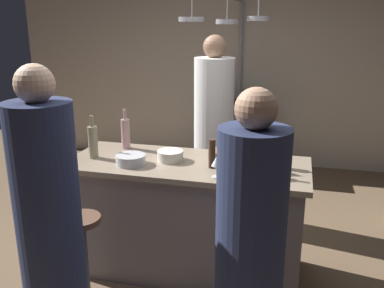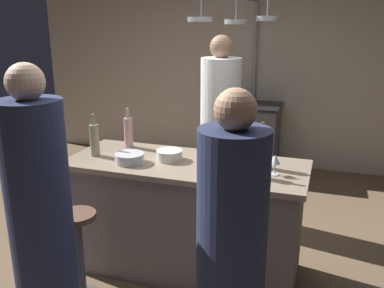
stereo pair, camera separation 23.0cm
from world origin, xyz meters
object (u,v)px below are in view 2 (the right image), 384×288
(pepper_mill, at_px, (209,154))
(wine_bottle_red, at_px, (222,154))
(stove_range, at_px, (248,137))
(mixing_bowl_wooden, at_px, (220,155))
(wine_glass_by_chef, at_px, (211,163))
(mixing_bowl_steel, at_px, (130,158))
(bar_stool_right, at_px, (232,284))
(wine_bottle_amber, at_px, (261,150))
(wine_bottle_green, at_px, (252,161))
(guest_left, at_px, (41,223))
(wine_bottle_rose, at_px, (128,132))
(bar_stool_left, at_px, (80,254))
(mixing_bowl_ceramic, at_px, (169,155))
(wine_glass_near_right_guest, at_px, (275,160))
(guest_right, at_px, (231,263))
(chef, at_px, (219,137))
(wine_bottle_white, at_px, (95,139))

(pepper_mill, bearing_deg, wine_bottle_red, -18.45)
(stove_range, height_order, mixing_bowl_wooden, mixing_bowl_wooden)
(wine_glass_by_chef, distance_m, mixing_bowl_steel, 0.67)
(bar_stool_right, xyz_separation_m, pepper_mill, (-0.32, 0.55, 0.63))
(wine_bottle_amber, bearing_deg, wine_bottle_green, -98.44)
(guest_left, relative_size, wine_bottle_rose, 5.19)
(wine_bottle_red, xyz_separation_m, wine_glass_by_chef, (-0.03, -0.15, -0.02))
(bar_stool_right, distance_m, mixing_bowl_wooden, 0.98)
(bar_stool_left, bearing_deg, bar_stool_right, 0.00)
(wine_bottle_amber, height_order, wine_bottle_rose, wine_bottle_amber)
(mixing_bowl_ceramic, xyz_separation_m, mixing_bowl_wooden, (0.37, 0.12, -0.00))
(bar_stool_left, xyz_separation_m, pepper_mill, (0.76, 0.55, 0.63))
(wine_glass_by_chef, distance_m, mixing_bowl_wooden, 0.39)
(bar_stool_left, height_order, guest_left, guest_left)
(stove_range, bearing_deg, wine_glass_near_right_guest, -75.13)
(pepper_mill, height_order, wine_bottle_red, wine_bottle_red)
(guest_right, distance_m, wine_bottle_rose, 1.71)
(wine_bottle_red, height_order, mixing_bowl_wooden, wine_bottle_red)
(guest_right, height_order, wine_bottle_rose, guest_right)
(guest_left, xyz_separation_m, wine_glass_near_right_guest, (1.20, 0.93, 0.21))
(wine_bottle_green, xyz_separation_m, wine_glass_near_right_guest, (0.15, 0.08, -0.00))
(chef, relative_size, pepper_mill, 8.55)
(bar_stool_left, xyz_separation_m, guest_left, (0.02, -0.37, 0.42))
(wine_bottle_amber, relative_size, wine_glass_by_chef, 2.28)
(bar_stool_right, distance_m, guest_right, 0.53)
(pepper_mill, distance_m, wine_glass_by_chef, 0.19)
(bar_stool_right, relative_size, wine_bottle_white, 2.05)
(mixing_bowl_steel, bearing_deg, pepper_mill, 7.48)
(wine_glass_by_chef, bearing_deg, guest_left, -137.29)
(stove_range, height_order, wine_bottle_rose, wine_bottle_rose)
(wine_bottle_green, relative_size, wine_glass_near_right_guest, 1.97)
(mixing_bowl_wooden, bearing_deg, bar_stool_right, -69.14)
(pepper_mill, distance_m, mixing_bowl_wooden, 0.21)
(bar_stool_left, distance_m, guest_left, 0.56)
(wine_bottle_red, height_order, wine_bottle_white, wine_bottle_white)
(wine_bottle_white, distance_m, wine_bottle_green, 1.24)
(chef, bearing_deg, mixing_bowl_steel, -108.68)
(stove_range, relative_size, wine_glass_near_right_guest, 6.10)
(mixing_bowl_steel, bearing_deg, wine_glass_by_chef, -8.86)
(guest_left, xyz_separation_m, mixing_bowl_steel, (0.14, 0.84, 0.14))
(guest_left, relative_size, wine_glass_near_right_guest, 11.71)
(chef, relative_size, mixing_bowl_wooden, 9.07)
(guest_right, relative_size, wine_bottle_green, 5.67)
(wine_bottle_amber, distance_m, wine_bottle_green, 0.21)
(wine_glass_near_right_guest, bearing_deg, wine_bottle_amber, 132.76)
(wine_glass_by_chef, bearing_deg, wine_bottle_rose, 151.03)
(guest_right, relative_size, wine_bottle_rose, 4.96)
(bar_stool_right, distance_m, wine_bottle_white, 1.51)
(guest_right, relative_size, mixing_bowl_steel, 7.46)
(stove_range, xyz_separation_m, bar_stool_right, (0.52, -3.07, -0.07))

